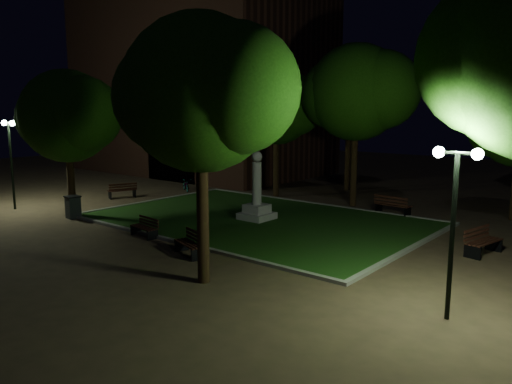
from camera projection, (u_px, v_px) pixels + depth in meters
ground at (228, 228)px, 22.01m from camera, size 80.00×80.00×0.00m
lawn at (257, 220)px, 23.53m from camera, size 15.00×10.00×0.08m
lawn_kerb at (257, 219)px, 23.52m from camera, size 15.40×10.40×0.12m
monument at (257, 201)px, 23.38m from camera, size 1.40×1.40×3.20m
building_main at (199, 82)px, 41.23m from camera, size 20.00×12.00×15.00m
tree_west at (68, 116)px, 23.74m from camera, size 5.45×4.45×7.09m
tree_north_wl at (278, 107)px, 29.08m from camera, size 5.40×4.41×7.52m
tree_north_er at (358, 92)px, 26.06m from camera, size 6.25×5.10×8.62m
tree_se at (203, 93)px, 14.19m from camera, size 5.61×4.58×7.93m
tree_nw at (212, 94)px, 34.23m from camera, size 6.38×5.21×8.81m
tree_far_north at (351, 91)px, 31.36m from camera, size 5.00×4.08×8.38m
lamppost_sw at (10, 148)px, 25.69m from camera, size 1.18×0.28×4.63m
lamppost_se at (455, 200)px, 12.02m from camera, size 1.18×0.28×4.31m
lamppost_nw at (215, 138)px, 36.01m from camera, size 1.18×0.28×4.45m
bench_near_left at (145, 228)px, 20.51m from camera, size 1.50×0.67×0.79m
bench_near_right at (191, 244)px, 17.87m from camera, size 1.69×1.01×0.88m
bench_left_side at (122, 191)px, 29.42m from camera, size 1.13×1.73×0.90m
bench_right_side at (482, 242)px, 18.00m from camera, size 0.96×1.86×0.97m
bench_far_side at (392, 206)px, 24.69m from camera, size 1.82×0.75×0.98m
trash_bin at (73, 207)px, 23.98m from camera, size 0.70×0.70×1.09m
bicycle at (186, 185)px, 31.88m from camera, size 1.63×1.30×0.83m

